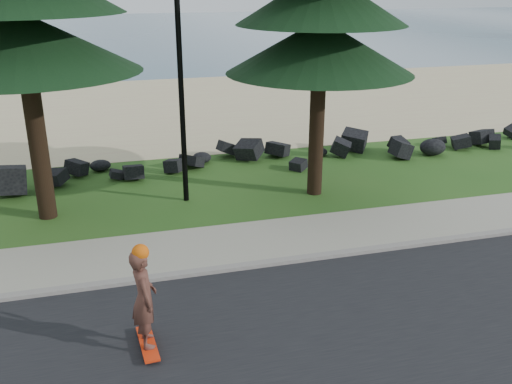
% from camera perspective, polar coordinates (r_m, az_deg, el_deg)
% --- Properties ---
extents(ground, '(160.00, 160.00, 0.00)m').
position_cam_1_polar(ground, '(12.51, -4.74, -6.07)').
color(ground, '#26531A').
rests_on(ground, ground).
extents(kerb, '(160.00, 0.20, 0.10)m').
position_cam_1_polar(kerb, '(11.71, -3.92, -7.80)').
color(kerb, gray).
rests_on(kerb, ground).
extents(sidewalk, '(160.00, 2.00, 0.08)m').
position_cam_1_polar(sidewalk, '(12.67, -4.92, -5.51)').
color(sidewalk, gray).
rests_on(sidewalk, ground).
extents(beach_sand, '(160.00, 15.00, 0.01)m').
position_cam_1_polar(beach_sand, '(26.18, -10.77, 8.15)').
color(beach_sand, tan).
rests_on(beach_sand, ground).
extents(ocean, '(160.00, 58.00, 0.01)m').
position_cam_1_polar(ocean, '(62.27, -13.91, 15.23)').
color(ocean, '#3D5F75').
rests_on(ocean, ground).
extents(seawall_boulders, '(60.00, 2.40, 1.10)m').
position_cam_1_polar(seawall_boulders, '(17.63, -8.16, 2.01)').
color(seawall_boulders, black).
rests_on(seawall_boulders, ground).
extents(lamp_post, '(0.25, 0.14, 8.14)m').
position_cam_1_polar(lamp_post, '(14.39, -7.72, 14.67)').
color(lamp_post, black).
rests_on(lamp_post, ground).
extents(skateboarder, '(0.44, 1.01, 1.85)m').
position_cam_1_polar(skateboarder, '(9.23, -11.13, -10.42)').
color(skateboarder, red).
rests_on(skateboarder, ground).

